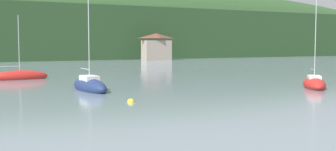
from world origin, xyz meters
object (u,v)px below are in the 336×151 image
mooring_buoy_near (131,102)px  sailboat_far_2 (20,77)px  shore_building_westcentral (156,47)px  sailboat_far_10 (90,86)px  sailboat_mid_0 (314,84)px

mooring_buoy_near → sailboat_far_2: bearing=101.4°
mooring_buoy_near → shore_building_westcentral: bearing=63.5°
sailboat_far_10 → mooring_buoy_near: (0.52, -7.98, -0.38)m
sailboat_mid_0 → sailboat_far_2: 30.09m
sailboat_far_2 → mooring_buoy_near: (4.35, -21.62, -0.31)m
shore_building_westcentral → sailboat_far_2: bearing=-131.3°
shore_building_westcentral → sailboat_mid_0: 61.25m
sailboat_mid_0 → sailboat_far_10: size_ratio=0.89×
shore_building_westcentral → sailboat_far_10: 61.60m
mooring_buoy_near → sailboat_far_10: bearing=93.7°
sailboat_far_2 → sailboat_far_10: sailboat_far_10 is taller
sailboat_far_10 → mooring_buoy_near: sailboat_far_10 is taller
shore_building_westcentral → sailboat_mid_0: sailboat_mid_0 is taller
shore_building_westcentral → sailboat_mid_0: bearing=-101.9°
mooring_buoy_near → sailboat_mid_0: bearing=4.1°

